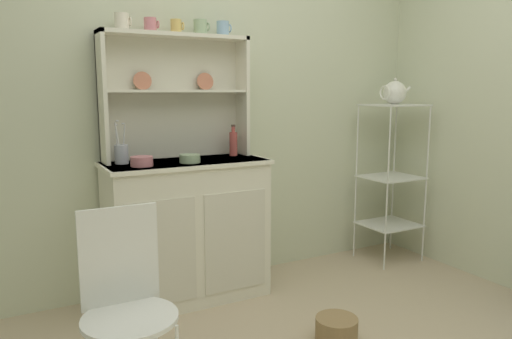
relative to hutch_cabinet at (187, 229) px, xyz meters
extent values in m
cube|color=beige|center=(0.31, 0.26, 0.80)|extent=(3.84, 0.05, 2.50)
cube|color=silver|center=(0.00, 0.00, -0.01)|extent=(0.96, 0.42, 0.87)
cube|color=beige|center=(-0.23, -0.21, -0.06)|extent=(0.40, 0.01, 0.61)
cube|color=beige|center=(0.23, -0.21, -0.06)|extent=(0.40, 0.01, 0.61)
cube|color=white|center=(0.00, 0.00, 0.41)|extent=(0.99, 0.45, 0.02)
cube|color=silver|center=(0.00, 0.20, 0.80)|extent=(0.92, 0.02, 0.76)
cube|color=silver|center=(-0.45, 0.12, 0.80)|extent=(0.02, 0.18, 0.76)
cube|color=silver|center=(0.45, 0.12, 0.80)|extent=(0.02, 0.18, 0.76)
cube|color=silver|center=(0.00, 0.12, 0.84)|extent=(0.88, 0.16, 0.02)
cube|color=silver|center=(0.00, 0.12, 1.17)|extent=(0.92, 0.18, 0.02)
cylinder|color=#C67556|center=(-0.20, 0.16, 0.90)|extent=(0.11, 0.03, 0.11)
cylinder|color=#C67556|center=(0.20, 0.16, 0.90)|extent=(0.11, 0.03, 0.11)
cylinder|color=silver|center=(1.42, -0.23, 0.15)|extent=(0.01, 0.01, 1.19)
cylinder|color=silver|center=(1.81, -0.23, 0.15)|extent=(0.01, 0.01, 1.19)
cylinder|color=silver|center=(1.42, 0.11, 0.15)|extent=(0.01, 0.01, 1.19)
cylinder|color=silver|center=(1.81, 0.11, 0.15)|extent=(0.01, 0.01, 1.19)
cube|color=silver|center=(1.62, -0.06, 0.74)|extent=(0.41, 0.36, 0.01)
cube|color=silver|center=(1.62, -0.06, 0.20)|extent=(0.41, 0.36, 0.01)
cube|color=silver|center=(1.62, -0.06, -0.17)|extent=(0.41, 0.36, 0.01)
cylinder|color=white|center=(-0.61, -1.03, 0.00)|extent=(0.36, 0.36, 0.02)
cube|color=white|center=(-0.61, -0.89, 0.20)|extent=(0.31, 0.02, 0.40)
cylinder|color=#93754C|center=(0.48, -0.89, -0.38)|extent=(0.22, 0.22, 0.13)
cylinder|color=silver|center=(-0.32, 0.12, 1.23)|extent=(0.08, 0.08, 0.09)
torus|color=silver|center=(-0.27, 0.12, 1.24)|extent=(0.01, 0.05, 0.05)
cylinder|color=#D17A84|center=(-0.15, 0.12, 1.22)|extent=(0.07, 0.07, 0.08)
torus|color=#D17A84|center=(-0.11, 0.12, 1.23)|extent=(0.01, 0.05, 0.05)
cylinder|color=#DBB760|center=(0.00, 0.12, 1.22)|extent=(0.07, 0.07, 0.08)
torus|color=#DBB760|center=(0.05, 0.12, 1.23)|extent=(0.01, 0.05, 0.05)
cylinder|color=#9EB78E|center=(0.16, 0.12, 1.23)|extent=(0.08, 0.08, 0.09)
torus|color=#9EB78E|center=(0.21, 0.12, 1.23)|extent=(0.01, 0.05, 0.05)
cylinder|color=#8EB2D1|center=(0.31, 0.12, 1.23)|extent=(0.08, 0.08, 0.09)
torus|color=#8EB2D1|center=(0.36, 0.12, 1.23)|extent=(0.01, 0.05, 0.05)
cylinder|color=#D17A84|center=(-0.29, -0.07, 0.45)|extent=(0.13, 0.13, 0.06)
cylinder|color=#9EB78E|center=(0.00, -0.07, 0.45)|extent=(0.12, 0.12, 0.05)
cylinder|color=#B74C47|center=(0.36, 0.09, 0.50)|extent=(0.05, 0.05, 0.15)
cylinder|color=#B74C47|center=(0.36, 0.09, 0.60)|extent=(0.02, 0.02, 0.04)
cylinder|color=#4C382D|center=(0.36, 0.09, 0.62)|extent=(0.03, 0.03, 0.01)
cylinder|color=#B2B7C6|center=(-0.36, 0.08, 0.48)|extent=(0.08, 0.08, 0.11)
cylinder|color=silver|center=(-0.39, 0.08, 0.56)|extent=(0.01, 0.04, 0.18)
ellipsoid|color=silver|center=(-0.39, 0.08, 0.65)|extent=(0.02, 0.01, 0.01)
cylinder|color=silver|center=(-0.38, 0.06, 0.57)|extent=(0.03, 0.03, 0.20)
ellipsoid|color=silver|center=(-0.38, 0.06, 0.67)|extent=(0.02, 0.01, 0.01)
cylinder|color=silver|center=(-0.34, 0.09, 0.56)|extent=(0.02, 0.03, 0.18)
ellipsoid|color=silver|center=(-0.34, 0.09, 0.66)|extent=(0.02, 0.01, 0.01)
sphere|color=white|center=(1.62, -0.06, 0.83)|extent=(0.17, 0.17, 0.17)
sphere|color=silver|center=(1.62, -0.06, 0.93)|extent=(0.02, 0.02, 0.02)
cylinder|color=white|center=(1.73, -0.06, 0.84)|extent=(0.09, 0.02, 0.07)
torus|color=white|center=(1.52, -0.06, 0.83)|extent=(0.01, 0.11, 0.11)
camera|label=1|loc=(-1.00, -2.73, 0.84)|focal=33.80mm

